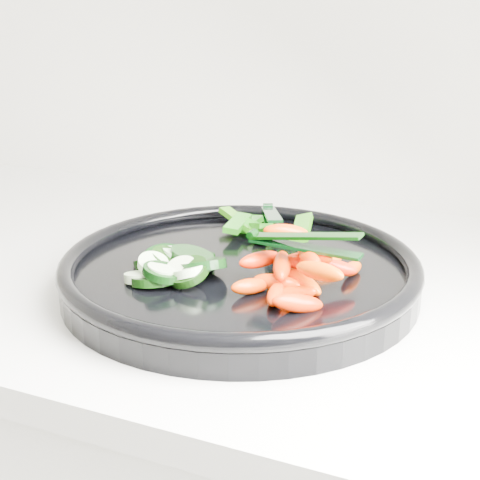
% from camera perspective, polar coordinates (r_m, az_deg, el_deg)
% --- Properties ---
extents(veggie_tray, '(0.50, 0.50, 0.04)m').
position_cam_1_polar(veggie_tray, '(0.70, 0.00, -2.68)').
color(veggie_tray, black).
rests_on(veggie_tray, counter).
extents(cucumber_pile, '(0.13, 0.12, 0.04)m').
position_cam_1_polar(cucumber_pile, '(0.69, -5.67, -2.06)').
color(cucumber_pile, black).
rests_on(cucumber_pile, veggie_tray).
extents(carrot_pile, '(0.12, 0.15, 0.06)m').
position_cam_1_polar(carrot_pile, '(0.64, 4.93, -2.59)').
color(carrot_pile, '#F43900').
rests_on(carrot_pile, veggie_tray).
extents(pepper_pile, '(0.13, 0.09, 0.04)m').
position_cam_1_polar(pepper_pile, '(0.79, 2.26, 0.89)').
color(pepper_pile, '#196F0A').
rests_on(pepper_pile, veggie_tray).
extents(tong_carrot, '(0.11, 0.03, 0.02)m').
position_cam_1_polar(tong_carrot, '(0.63, 5.23, -0.11)').
color(tong_carrot, black).
rests_on(tong_carrot, carrot_pile).
extents(tong_pepper, '(0.06, 0.11, 0.02)m').
position_cam_1_polar(tong_pepper, '(0.78, 2.68, 1.89)').
color(tong_pepper, black).
rests_on(tong_pepper, pepper_pile).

